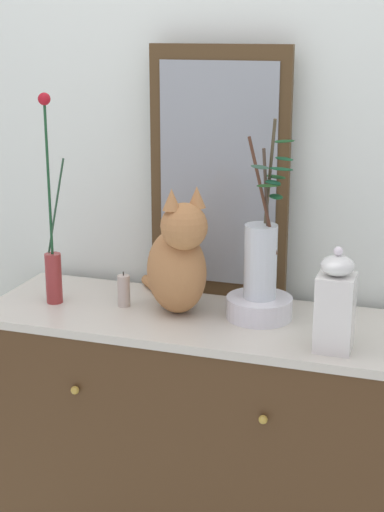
{
  "coord_description": "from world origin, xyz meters",
  "views": [
    {
      "loc": [
        0.67,
        -2.03,
        1.62
      ],
      "look_at": [
        0.0,
        0.0,
        0.98
      ],
      "focal_mm": 54.63,
      "sensor_mm": 36.0,
      "label": 1
    }
  ],
  "objects_px": {
    "mirror_leaning": "(219,175)",
    "candle_pillar": "(124,291)",
    "vase_glass_clear": "(261,254)",
    "cat_sitting": "(178,261)",
    "sideboard": "(192,437)",
    "vase_slim_green": "(53,254)",
    "bowl_porcelain": "(259,307)",
    "jar_lidded_porcelain": "(335,305)"
  },
  "relations": [
    {
      "from": "mirror_leaning",
      "to": "candle_pillar",
      "type": "height_order",
      "value": "mirror_leaning"
    },
    {
      "from": "mirror_leaning",
      "to": "vase_glass_clear",
      "type": "bearing_deg",
      "value": -42.78
    },
    {
      "from": "cat_sitting",
      "to": "candle_pillar",
      "type": "xyz_separation_m",
      "value": [
        -0.17,
        0.0,
        -0.11
      ]
    },
    {
      "from": "sideboard",
      "to": "vase_slim_green",
      "type": "relative_size",
      "value": 1.96
    },
    {
      "from": "sideboard",
      "to": "vase_glass_clear",
      "type": "height_order",
      "value": "vase_glass_clear"
    },
    {
      "from": "mirror_leaning",
      "to": "bowl_porcelain",
      "type": "xyz_separation_m",
      "value": [
        0.17,
        -0.16,
        -0.35
      ]
    },
    {
      "from": "mirror_leaning",
      "to": "cat_sitting",
      "type": "height_order",
      "value": "mirror_leaning"
    },
    {
      "from": "bowl_porcelain",
      "to": "candle_pillar",
      "type": "bearing_deg",
      "value": -175.35
    },
    {
      "from": "sideboard",
      "to": "cat_sitting",
      "type": "distance_m",
      "value": 0.56
    },
    {
      "from": "sideboard",
      "to": "jar_lidded_porcelain",
      "type": "height_order",
      "value": "jar_lidded_porcelain"
    },
    {
      "from": "mirror_leaning",
      "to": "candle_pillar",
      "type": "bearing_deg",
      "value": -140.53
    },
    {
      "from": "mirror_leaning",
      "to": "bowl_porcelain",
      "type": "distance_m",
      "value": 0.42
    },
    {
      "from": "sideboard",
      "to": "jar_lidded_porcelain",
      "type": "xyz_separation_m",
      "value": [
        0.43,
        -0.13,
        0.53
      ]
    },
    {
      "from": "vase_glass_clear",
      "to": "candle_pillar",
      "type": "bearing_deg",
      "value": -175.55
    },
    {
      "from": "vase_glass_clear",
      "to": "sideboard",
      "type": "bearing_deg",
      "value": -168.5
    },
    {
      "from": "vase_glass_clear",
      "to": "cat_sitting",
      "type": "bearing_deg",
      "value": -172.31
    },
    {
      "from": "bowl_porcelain",
      "to": "mirror_leaning",
      "type": "bearing_deg",
      "value": 136.99
    },
    {
      "from": "cat_sitting",
      "to": "candle_pillar",
      "type": "bearing_deg",
      "value": 179.92
    },
    {
      "from": "cat_sitting",
      "to": "jar_lidded_porcelain",
      "type": "xyz_separation_m",
      "value": [
        0.48,
        -0.13,
        -0.03
      ]
    },
    {
      "from": "jar_lidded_porcelain",
      "to": "bowl_porcelain",
      "type": "bearing_deg",
      "value": 145.12
    },
    {
      "from": "cat_sitting",
      "to": "vase_glass_clear",
      "type": "xyz_separation_m",
      "value": [
        0.24,
        0.03,
        0.03
      ]
    },
    {
      "from": "mirror_leaning",
      "to": "candle_pillar",
      "type": "xyz_separation_m",
      "value": [
        -0.24,
        -0.2,
        -0.33
      ]
    },
    {
      "from": "jar_lidded_porcelain",
      "to": "vase_slim_green",
      "type": "bearing_deg",
      "value": 173.58
    },
    {
      "from": "vase_glass_clear",
      "to": "candle_pillar",
      "type": "relative_size",
      "value": 4.73
    },
    {
      "from": "cat_sitting",
      "to": "jar_lidded_porcelain",
      "type": "distance_m",
      "value": 0.49
    },
    {
      "from": "cat_sitting",
      "to": "bowl_porcelain",
      "type": "distance_m",
      "value": 0.27
    },
    {
      "from": "cat_sitting",
      "to": "vase_slim_green",
      "type": "distance_m",
      "value": 0.39
    },
    {
      "from": "cat_sitting",
      "to": "jar_lidded_porcelain",
      "type": "relative_size",
      "value": 1.37
    },
    {
      "from": "bowl_porcelain",
      "to": "vase_glass_clear",
      "type": "bearing_deg",
      "value": -24.95
    },
    {
      "from": "bowl_porcelain",
      "to": "candle_pillar",
      "type": "xyz_separation_m",
      "value": [
        -0.41,
        -0.03,
        0.02
      ]
    },
    {
      "from": "bowl_porcelain",
      "to": "vase_glass_clear",
      "type": "height_order",
      "value": "vase_glass_clear"
    },
    {
      "from": "cat_sitting",
      "to": "vase_glass_clear",
      "type": "relative_size",
      "value": 0.75
    },
    {
      "from": "jar_lidded_porcelain",
      "to": "cat_sitting",
      "type": "bearing_deg",
      "value": 164.41
    },
    {
      "from": "mirror_leaning",
      "to": "vase_glass_clear",
      "type": "relative_size",
      "value": 1.49
    },
    {
      "from": "mirror_leaning",
      "to": "vase_slim_green",
      "type": "height_order",
      "value": "mirror_leaning"
    },
    {
      "from": "sideboard",
      "to": "vase_slim_green",
      "type": "xyz_separation_m",
      "value": [
        -0.43,
        -0.03,
        0.55
      ]
    },
    {
      "from": "mirror_leaning",
      "to": "jar_lidded_porcelain",
      "type": "xyz_separation_m",
      "value": [
        0.41,
        -0.33,
        -0.26
      ]
    },
    {
      "from": "vase_slim_green",
      "to": "cat_sitting",
      "type": "bearing_deg",
      "value": 5.25
    },
    {
      "from": "bowl_porcelain",
      "to": "jar_lidded_porcelain",
      "type": "xyz_separation_m",
      "value": [
        0.24,
        -0.17,
        0.09
      ]
    },
    {
      "from": "vase_slim_green",
      "to": "bowl_porcelain",
      "type": "xyz_separation_m",
      "value": [
        0.62,
        0.07,
        -0.12
      ]
    },
    {
      "from": "candle_pillar",
      "to": "vase_glass_clear",
      "type": "bearing_deg",
      "value": 4.45
    },
    {
      "from": "mirror_leaning",
      "to": "vase_glass_clear",
      "type": "distance_m",
      "value": 0.31
    }
  ]
}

